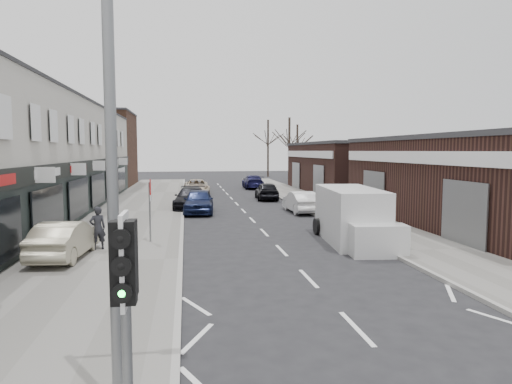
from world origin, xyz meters
name	(u,v)px	position (x,y,z in m)	size (l,w,h in m)	color
ground	(398,371)	(0.00, 0.00, 0.00)	(160.00, 160.00, 0.00)	black
pavement_left	(137,212)	(-6.75, 22.00, 0.06)	(5.50, 64.00, 0.12)	slate
pavement_right	(328,208)	(5.75, 22.00, 0.06)	(3.50, 64.00, 0.12)	slate
shop_terrace_left	(5,158)	(-13.50, 19.50, 3.55)	(8.00, 41.00, 7.10)	#B8B3A8
brick_block_far	(95,150)	(-13.50, 45.00, 4.00)	(8.00, 10.00, 8.00)	#4A2D20
right_unit_near	(502,183)	(12.50, 14.00, 2.25)	(10.00, 18.00, 4.50)	#321B17
right_unit_far	(358,168)	(12.50, 34.00, 2.25)	(10.00, 16.00, 4.50)	#321B17
tree_far_a	(289,182)	(9.00, 48.00, 0.00)	(3.60, 3.60, 8.00)	#382D26
tree_far_b	(297,179)	(11.50, 54.00, 0.00)	(3.60, 3.60, 7.50)	#382D26
tree_far_c	(268,177)	(8.50, 60.00, 0.00)	(3.60, 3.60, 8.50)	#382D26
traffic_light	(125,282)	(-4.40, -2.02, 2.41)	(0.28, 0.60, 3.10)	slate
street_lamp	(123,100)	(-4.53, -0.80, 4.62)	(2.23, 0.22, 8.00)	slate
warning_sign	(150,192)	(-5.16, 12.00, 2.20)	(0.12, 0.80, 2.70)	slate
white_van	(352,217)	(3.32, 11.11, 1.10)	(2.56, 6.13, 2.32)	silver
sedan_on_pavement	(65,239)	(-7.98, 9.48, 0.78)	(1.41, 4.04, 1.33)	#A39C82
pedestrian	(98,228)	(-7.08, 10.73, 0.96)	(0.61, 0.40, 1.67)	black
parked_car_left_a	(199,201)	(-2.92, 21.36, 0.76)	(1.79, 4.46, 1.52)	#151E42
parked_car_left_b	(191,198)	(-3.40, 23.56, 0.72)	(2.02, 4.98, 1.44)	black
parked_car_left_c	(197,187)	(-2.76, 33.95, 0.67)	(2.21, 4.80, 1.33)	#C2B29B
parked_car_right_a	(301,202)	(3.50, 20.71, 0.68)	(1.44, 4.14, 1.36)	silver
parked_car_right_b	(267,191)	(2.71, 28.53, 0.71)	(1.68, 4.17, 1.42)	black
parked_car_right_c	(253,182)	(3.19, 39.47, 0.70)	(1.96, 4.83, 1.40)	#121239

